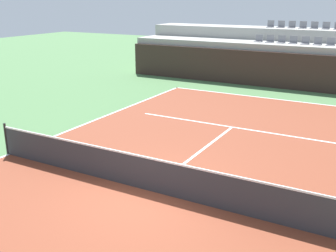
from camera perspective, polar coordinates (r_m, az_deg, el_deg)
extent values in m
plane|color=#477042|center=(11.01, -2.74, -9.15)|extent=(80.00, 80.00, 0.00)
cube|color=brown|center=(11.00, -2.74, -9.12)|extent=(11.00, 24.00, 0.01)
cube|color=white|center=(21.51, 14.24, 3.81)|extent=(11.00, 0.10, 0.00)
cube|color=white|center=(14.41, -21.57, -3.73)|extent=(0.10, 24.00, 0.00)
cube|color=white|center=(16.39, 9.08, -0.15)|extent=(8.26, 0.10, 0.00)
cube|color=white|center=(13.58, 4.37, -3.76)|extent=(0.10, 6.40, 0.00)
cube|color=#33231E|center=(23.99, 16.21, 7.50)|extent=(20.12, 0.30, 2.04)
cube|color=#9E9E99|center=(25.26, 16.97, 8.35)|extent=(20.12, 2.40, 2.42)
cube|color=#9E9E99|center=(27.54, 18.16, 9.72)|extent=(20.12, 2.40, 3.14)
cube|color=slate|center=(25.62, 12.63, 11.58)|extent=(0.44, 0.44, 0.04)
cube|color=slate|center=(25.79, 12.79, 12.10)|extent=(0.44, 0.04, 0.40)
cube|color=slate|center=(25.43, 14.14, 11.43)|extent=(0.44, 0.44, 0.04)
cube|color=slate|center=(25.60, 14.30, 11.96)|extent=(0.44, 0.04, 0.40)
cube|color=slate|center=(25.26, 15.67, 11.28)|extent=(0.44, 0.44, 0.04)
cube|color=slate|center=(25.43, 15.83, 11.80)|extent=(0.44, 0.04, 0.40)
cube|color=slate|center=(25.11, 17.22, 11.11)|extent=(0.44, 0.44, 0.04)
cube|color=slate|center=(25.28, 17.37, 11.64)|extent=(0.44, 0.04, 0.40)
cube|color=slate|center=(24.98, 18.79, 10.94)|extent=(0.44, 0.44, 0.04)
cube|color=slate|center=(25.15, 18.93, 11.47)|extent=(0.44, 0.04, 0.40)
cube|color=slate|center=(24.86, 20.37, 10.75)|extent=(0.44, 0.44, 0.04)
cube|color=slate|center=(25.04, 20.50, 11.29)|extent=(0.44, 0.04, 0.40)
cube|color=slate|center=(24.76, 21.96, 10.55)|extent=(0.44, 0.44, 0.04)
cube|color=slate|center=(24.94, 22.08, 11.09)|extent=(0.44, 0.04, 0.40)
cube|color=slate|center=(27.86, 14.21, 13.42)|extent=(0.44, 0.44, 0.04)
cube|color=slate|center=(28.04, 14.36, 13.89)|extent=(0.44, 0.04, 0.40)
cube|color=slate|center=(27.69, 15.62, 13.29)|extent=(0.44, 0.44, 0.04)
cube|color=slate|center=(27.87, 15.76, 13.76)|extent=(0.44, 0.04, 0.40)
cube|color=slate|center=(27.53, 17.04, 13.15)|extent=(0.44, 0.44, 0.04)
cube|color=slate|center=(27.71, 17.18, 13.62)|extent=(0.44, 0.04, 0.40)
cube|color=slate|center=(27.39, 18.48, 13.00)|extent=(0.44, 0.44, 0.04)
cube|color=slate|center=(27.58, 18.61, 13.48)|extent=(0.44, 0.04, 0.40)
cube|color=slate|center=(27.27, 19.93, 12.84)|extent=(0.44, 0.44, 0.04)
cube|color=slate|center=(27.45, 20.05, 13.32)|extent=(0.44, 0.04, 0.40)
cube|color=slate|center=(27.17, 21.39, 12.68)|extent=(0.44, 0.44, 0.04)
cube|color=slate|center=(27.35, 21.50, 13.15)|extent=(0.44, 0.04, 0.40)
cylinder|color=black|center=(14.27, -21.94, -1.69)|extent=(0.08, 0.08, 1.07)
cube|color=#333338|center=(10.80, -2.78, -6.92)|extent=(10.90, 0.02, 0.92)
cube|color=white|center=(10.61, -2.81, -4.54)|extent=(10.90, 0.04, 0.05)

